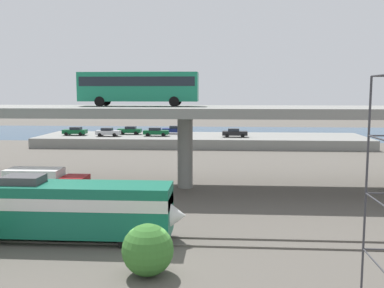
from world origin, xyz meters
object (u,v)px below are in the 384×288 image
at_px(transit_bus_on_overpass, 139,86).
at_px(parked_car_4, 108,132).
at_px(parked_car_0, 130,130).
at_px(parked_car_1, 156,132).
at_px(parked_car_2, 234,133).
at_px(parked_car_3, 174,130).
at_px(train_locomotive, 72,207).
at_px(parked_car_5, 75,131).
at_px(service_truck_west, 45,185).

bearing_deg(transit_bus_on_overpass, parked_car_4, -69.75).
distance_m(parked_car_0, parked_car_1, 5.92).
bearing_deg(parked_car_2, parked_car_3, 154.80).
xyz_separation_m(train_locomotive, parked_car_4, (-10.41, 48.55, 0.27)).
height_order(parked_car_0, parked_car_2, same).
distance_m(parked_car_1, parked_car_5, 14.72).
bearing_deg(parked_car_3, parked_car_5, 12.93).
height_order(transit_bus_on_overpass, parked_car_2, transit_bus_on_overpass).
relative_size(train_locomotive, parked_car_0, 3.53).
distance_m(train_locomotive, parked_car_5, 52.66).
bearing_deg(parked_car_1, service_truck_west, -94.68).
xyz_separation_m(transit_bus_on_overpass, parked_car_3, (-0.41, 36.58, -7.64)).
bearing_deg(parked_car_5, train_locomotive, 108.58).
xyz_separation_m(service_truck_west, parked_car_0, (-1.91, 43.58, 0.82)).
distance_m(service_truck_west, parked_car_2, 43.53).
bearing_deg(parked_car_3, service_truck_west, 82.31).
bearing_deg(transit_bus_on_overpass, train_locomotive, 86.38).
bearing_deg(parked_car_4, service_truck_west, -82.85).
bearing_deg(parked_car_3, parked_car_4, 25.87).
bearing_deg(service_truck_west, parked_car_0, 92.51).
height_order(parked_car_2, parked_car_3, same).
xyz_separation_m(transit_bus_on_overpass, service_truck_west, (-6.51, -8.62, -8.47)).
distance_m(parked_car_2, parked_car_3, 12.23).
height_order(transit_bus_on_overpass, parked_car_3, transit_bus_on_overpass).
xyz_separation_m(parked_car_0, parked_car_5, (-9.46, -2.39, 0.00)).
relative_size(parked_car_0, parked_car_2, 0.99).
bearing_deg(parked_car_0, parked_car_2, 169.35).
bearing_deg(parked_car_4, parked_car_1, 6.99).
relative_size(parked_car_3, parked_car_5, 1.04).
bearing_deg(parked_car_0, parked_car_1, 152.44).
relative_size(transit_bus_on_overpass, parked_car_4, 2.86).
height_order(parked_car_3, parked_car_4, same).
height_order(transit_bus_on_overpass, parked_car_5, transit_bus_on_overpass).
bearing_deg(train_locomotive, parked_car_5, 108.58).
xyz_separation_m(service_truck_west, parked_car_4, (-5.00, 39.82, 0.82)).
bearing_deg(transit_bus_on_overpass, parked_car_5, -61.23).
bearing_deg(transit_bus_on_overpass, parked_car_0, -76.46).
xyz_separation_m(train_locomotive, parked_car_1, (-2.07, 49.57, 0.27)).
relative_size(transit_bus_on_overpass, service_truck_west, 1.76).
bearing_deg(service_truck_west, transit_bus_on_overpass, 52.94).
bearing_deg(parked_car_0, parked_car_5, 14.18).
distance_m(train_locomotive, parked_car_3, 53.93).
xyz_separation_m(parked_car_4, parked_car_5, (-6.37, 1.37, 0.00)).
relative_size(parked_car_0, parked_car_3, 0.99).
height_order(parked_car_1, parked_car_5, same).
height_order(train_locomotive, transit_bus_on_overpass, transit_bus_on_overpass).
bearing_deg(parked_car_2, parked_car_1, 176.49).
xyz_separation_m(train_locomotive, parked_car_2, (11.75, 48.72, 0.27)).
relative_size(parked_car_3, parked_car_4, 1.03).
bearing_deg(train_locomotive, parked_car_3, 89.27).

